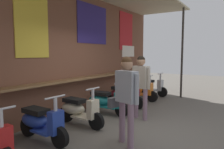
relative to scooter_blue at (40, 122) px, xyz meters
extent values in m
plane|color=#605B54|center=(1.68, -1.08, -0.39)|extent=(28.13, 28.13, 0.00)
cube|color=brown|center=(1.68, 0.94, 1.44)|extent=(10.05, 0.25, 3.65)
cube|color=brown|center=(1.68, 0.64, 0.64)|extent=(9.04, 0.36, 0.05)
cube|color=gold|center=(0.50, 0.80, 2.13)|extent=(0.91, 0.02, 1.72)
cube|color=navy|center=(2.78, 0.80, 2.30)|extent=(1.47, 0.02, 1.23)
cube|color=#B22328|center=(4.99, 0.80, 2.27)|extent=(1.04, 0.02, 1.49)
cube|color=beige|center=(5.17, 0.80, 1.47)|extent=(1.02, 0.03, 0.45)
cylinder|color=#332D28|center=(5.90, -1.23, 1.39)|extent=(0.08, 0.08, 3.57)
cube|color=red|center=(-1.05, -0.48, 0.08)|extent=(0.29, 0.17, 0.44)
cylinder|color=#B7B7BC|center=(-1.05, -0.48, 0.21)|extent=(0.07, 0.07, 0.70)
cylinder|color=#B7B7BC|center=(-1.05, -0.48, 0.56)|extent=(0.46, 0.05, 0.04)
ellipsoid|color=#233D9E|center=(0.01, 0.17, 0.01)|extent=(0.40, 0.71, 0.30)
cube|color=black|center=(0.00, 0.12, 0.21)|extent=(0.32, 0.56, 0.10)
cube|color=#233D9E|center=(-0.01, -0.18, -0.14)|extent=(0.40, 0.51, 0.04)
cube|color=#233D9E|center=(-0.02, -0.48, 0.08)|extent=(0.29, 0.17, 0.44)
cylinder|color=#B7B7BC|center=(-0.02, -0.48, 0.21)|extent=(0.07, 0.07, 0.70)
cylinder|color=#B7B7BC|center=(-0.02, -0.48, 0.56)|extent=(0.46, 0.05, 0.04)
cylinder|color=black|center=(-0.02, -0.58, -0.19)|extent=(0.11, 0.40, 0.40)
cylinder|color=black|center=(0.01, 0.42, -0.19)|extent=(0.11, 0.40, 0.40)
ellipsoid|color=beige|center=(1.13, 0.17, 0.01)|extent=(0.41, 0.71, 0.30)
cube|color=black|center=(1.13, 0.12, 0.21)|extent=(0.32, 0.56, 0.10)
cube|color=beige|center=(1.12, -0.18, -0.14)|extent=(0.40, 0.51, 0.04)
cube|color=beige|center=(1.11, -0.48, 0.08)|extent=(0.29, 0.17, 0.44)
cylinder|color=#B7B7BC|center=(1.11, -0.48, 0.21)|extent=(0.07, 0.07, 0.70)
cylinder|color=#B7B7BC|center=(1.11, -0.48, 0.56)|extent=(0.46, 0.05, 0.04)
cylinder|color=black|center=(1.10, -0.58, -0.19)|extent=(0.12, 0.40, 0.40)
cylinder|color=black|center=(1.14, 0.42, -0.19)|extent=(0.12, 0.40, 0.40)
ellipsoid|color=#197075|center=(2.25, 0.17, 0.01)|extent=(0.41, 0.71, 0.30)
cube|color=black|center=(2.25, 0.12, 0.21)|extent=(0.32, 0.56, 0.10)
cube|color=#197075|center=(2.26, -0.18, -0.14)|extent=(0.40, 0.51, 0.04)
cube|color=#197075|center=(2.27, -0.48, 0.08)|extent=(0.29, 0.17, 0.44)
cylinder|color=#B7B7BC|center=(2.27, -0.48, 0.21)|extent=(0.07, 0.07, 0.70)
cylinder|color=#B7B7BC|center=(2.27, -0.48, 0.56)|extent=(0.46, 0.05, 0.04)
cylinder|color=black|center=(2.28, -0.58, -0.19)|extent=(0.12, 0.40, 0.40)
cylinder|color=black|center=(2.24, 0.42, -0.19)|extent=(0.12, 0.40, 0.40)
ellipsoid|color=maroon|center=(3.36, 0.17, 0.01)|extent=(0.43, 0.73, 0.30)
cube|color=black|center=(3.36, 0.12, 0.21)|extent=(0.34, 0.57, 0.10)
cube|color=maroon|center=(3.33, -0.18, -0.14)|extent=(0.42, 0.53, 0.04)
cube|color=maroon|center=(3.31, -0.48, 0.08)|extent=(0.29, 0.18, 0.44)
cylinder|color=#B7B7BC|center=(3.31, -0.48, 0.21)|extent=(0.07, 0.07, 0.70)
cylinder|color=#B7B7BC|center=(3.31, -0.48, 0.56)|extent=(0.46, 0.07, 0.04)
cylinder|color=black|center=(3.31, -0.58, -0.19)|extent=(0.13, 0.41, 0.40)
cylinder|color=black|center=(3.38, 0.42, -0.19)|extent=(0.13, 0.41, 0.40)
ellipsoid|color=orange|center=(4.47, 0.17, 0.01)|extent=(0.39, 0.70, 0.30)
cube|color=black|center=(4.47, 0.12, 0.21)|extent=(0.30, 0.55, 0.10)
cube|color=orange|center=(4.47, -0.18, -0.14)|extent=(0.38, 0.50, 0.04)
cube|color=orange|center=(4.47, -0.48, 0.08)|extent=(0.28, 0.16, 0.44)
cylinder|color=#B7B7BC|center=(4.47, -0.48, 0.21)|extent=(0.07, 0.07, 0.70)
cylinder|color=#B7B7BC|center=(4.47, -0.48, 0.56)|extent=(0.46, 0.04, 0.04)
cylinder|color=black|center=(4.47, -0.58, -0.19)|extent=(0.10, 0.40, 0.40)
cylinder|color=black|center=(4.48, 0.42, -0.19)|extent=(0.10, 0.40, 0.40)
ellipsoid|color=#B2B5BA|center=(5.61, 0.17, 0.01)|extent=(0.43, 0.73, 0.30)
cube|color=black|center=(5.61, 0.12, 0.21)|extent=(0.34, 0.57, 0.10)
cube|color=#B2B5BA|center=(5.59, -0.18, -0.14)|extent=(0.42, 0.53, 0.04)
cube|color=#B2B5BA|center=(5.56, -0.48, 0.08)|extent=(0.29, 0.18, 0.44)
cylinder|color=#B7B7BC|center=(5.56, -0.48, 0.21)|extent=(0.07, 0.07, 0.70)
cylinder|color=#B7B7BC|center=(5.56, -0.48, 0.56)|extent=(0.46, 0.07, 0.04)
cylinder|color=black|center=(5.56, -0.58, -0.19)|extent=(0.13, 0.41, 0.40)
cylinder|color=black|center=(5.63, 0.42, -0.19)|extent=(0.13, 0.41, 0.40)
cylinder|color=gray|center=(2.38, -1.22, 0.03)|extent=(0.12, 0.12, 0.84)
cylinder|color=gray|center=(2.47, -0.92, 0.03)|extent=(0.12, 0.12, 0.84)
cube|color=#ADA393|center=(2.42, -1.07, 0.74)|extent=(0.28, 0.45, 0.59)
sphere|color=#A37556|center=(2.42, -1.07, 1.16)|extent=(0.23, 0.23, 0.23)
sphere|color=black|center=(2.42, -1.07, 1.20)|extent=(0.21, 0.21, 0.21)
cylinder|color=#ADA393|center=(2.37, -1.32, 0.72)|extent=(0.08, 0.08, 0.56)
cylinder|color=#ADA393|center=(2.47, -0.83, 0.72)|extent=(0.08, 0.08, 0.56)
cube|color=maroon|center=(2.47, -0.76, 0.39)|extent=(0.27, 0.15, 0.20)
cylinder|color=gray|center=(0.69, -1.69, 0.03)|extent=(0.12, 0.12, 0.84)
cylinder|color=gray|center=(0.86, -1.41, 0.03)|extent=(0.12, 0.12, 0.84)
cube|color=#999EA8|center=(0.78, -1.55, 0.74)|extent=(0.29, 0.45, 0.59)
sphere|color=#A37556|center=(0.78, -1.55, 1.17)|extent=(0.23, 0.23, 0.23)
sphere|color=#472D19|center=(0.78, -1.55, 1.21)|extent=(0.21, 0.21, 0.21)
cylinder|color=#999EA8|center=(0.72, -1.79, 0.72)|extent=(0.08, 0.08, 0.56)
cylinder|color=#999EA8|center=(0.83, -1.30, 0.72)|extent=(0.08, 0.08, 0.56)
cube|color=#4C4C51|center=(0.83, -1.23, 0.39)|extent=(0.28, 0.16, 0.20)
camera|label=1|loc=(-2.67, -3.45, 1.36)|focal=33.88mm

